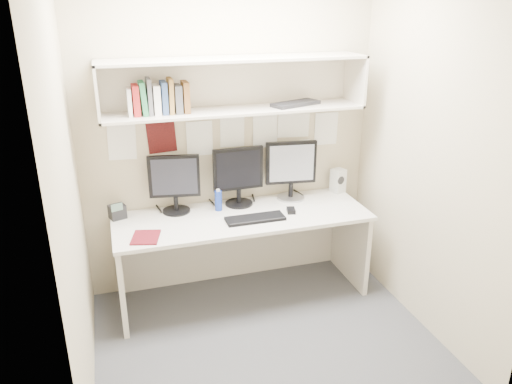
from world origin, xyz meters
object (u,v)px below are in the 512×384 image
object	(u,v)px
monitor_left	(174,181)
desk	(242,255)
speaker	(338,181)
desk_phone	(117,212)
monitor_right	(291,168)
monitor_center	(238,174)
keyboard	(255,219)
maroon_notebook	(146,237)

from	to	relation	value
monitor_left	desk	bearing A→B (deg)	-14.49
speaker	desk_phone	world-z (taller)	speaker
monitor_left	monitor_right	size ratio (longest dim) A/B	0.94
speaker	monitor_center	bearing A→B (deg)	162.22
monitor_left	monitor_center	distance (m)	0.52
speaker	keyboard	bearing A→B (deg)	-176.13
monitor_center	desk_phone	distance (m)	0.99
monitor_right	maroon_notebook	world-z (taller)	monitor_right
monitor_left	desk_phone	bearing A→B (deg)	-169.62
desk	maroon_notebook	distance (m)	0.87
monitor_right	monitor_left	bearing A→B (deg)	-172.72
speaker	maroon_notebook	distance (m)	1.76
keyboard	monitor_center	bearing A→B (deg)	96.22
monitor_left	keyboard	xyz separation A→B (m)	(0.56, -0.35, -0.24)
monitor_right	maroon_notebook	distance (m)	1.35
speaker	desk	bearing A→B (deg)	175.25
maroon_notebook	desk_phone	world-z (taller)	desk_phone
monitor_left	keyboard	bearing A→B (deg)	-22.20
keyboard	speaker	size ratio (longest dim) A/B	2.20
desk	monitor_right	bearing A→B (deg)	24.13
monitor_center	desk_phone	world-z (taller)	monitor_center
monitor_center	monitor_right	distance (m)	0.46
monitor_right	desk_phone	world-z (taller)	monitor_right
monitor_right	keyboard	xyz separation A→B (m)	(-0.42, -0.35, -0.26)
desk	monitor_left	distance (m)	0.82
maroon_notebook	desk_phone	xyz separation A→B (m)	(-0.17, 0.41, 0.05)
monitor_right	speaker	xyz separation A→B (m)	(0.45, 0.02, -0.16)
desk	monitor_center	world-z (taller)	monitor_center
monitor_right	speaker	size ratio (longest dim) A/B	2.40
monitor_center	maroon_notebook	size ratio (longest dim) A/B	2.12
keyboard	maroon_notebook	world-z (taller)	keyboard
speaker	maroon_notebook	world-z (taller)	speaker
monitor_left	keyboard	distance (m)	0.70
monitor_left	monitor_center	xyz separation A→B (m)	(0.52, -0.00, 0.01)
desk_phone	monitor_center	bearing A→B (deg)	-18.56
keyboard	desk_phone	distance (m)	1.07
monitor_center	monitor_right	size ratio (longest dim) A/B	0.97
desk	speaker	world-z (taller)	speaker
desk	monitor_center	distance (m)	0.66
desk	monitor_left	world-z (taller)	monitor_left
monitor_center	speaker	xyz separation A→B (m)	(0.91, 0.02, -0.16)
monitor_left	maroon_notebook	xyz separation A→B (m)	(-0.28, -0.42, -0.25)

